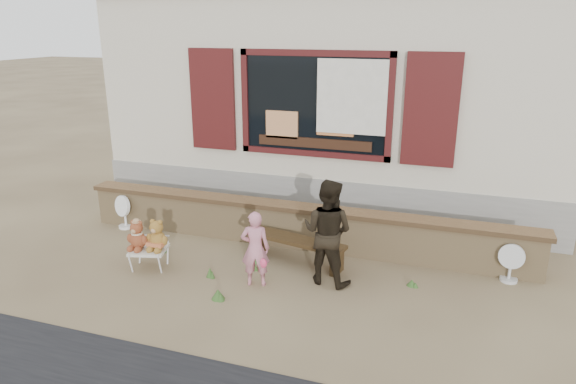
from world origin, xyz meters
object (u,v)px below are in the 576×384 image
(bench, at_px, (296,245))
(teddy_bear_left, at_px, (137,234))
(child, at_px, (255,249))
(adult, at_px, (328,232))
(folding_chair, at_px, (149,250))
(teddy_bear_right, at_px, (157,234))

(bench, bearing_deg, teddy_bear_left, -145.43)
(child, bearing_deg, adult, -172.08)
(bench, distance_m, adult, 0.81)
(folding_chair, xyz_separation_m, adult, (2.45, 0.41, 0.44))
(teddy_bear_right, distance_m, adult, 2.36)
(teddy_bear_left, xyz_separation_m, child, (1.73, 0.06, 0.00))
(teddy_bear_left, xyz_separation_m, adult, (2.59, 0.45, 0.20))
(folding_chair, height_order, teddy_bear_right, teddy_bear_right)
(folding_chair, height_order, child, child)
(folding_chair, relative_size, teddy_bear_right, 1.29)
(bench, xyz_separation_m, teddy_bear_right, (-1.76, -0.78, 0.24))
(child, relative_size, adult, 0.72)
(adult, bearing_deg, teddy_bear_right, 19.85)
(teddy_bear_left, height_order, child, child)
(teddy_bear_right, relative_size, child, 0.44)
(folding_chair, relative_size, teddy_bear_left, 1.35)
(folding_chair, bearing_deg, bench, 8.60)
(teddy_bear_right, xyz_separation_m, adult, (2.32, 0.38, 0.19))
(bench, bearing_deg, teddy_bear_right, -144.26)
(folding_chair, xyz_separation_m, teddy_bear_left, (-0.14, -0.04, 0.24))
(teddy_bear_left, height_order, adult, adult)
(bench, distance_m, folding_chair, 2.07)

